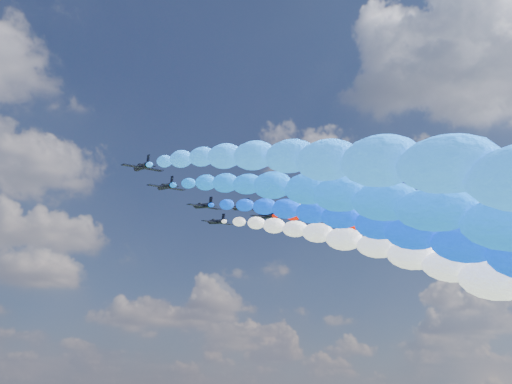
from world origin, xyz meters
TOP-DOWN VIEW (x-y plane):
  - jet_0 at (-29.52, -4.38)m, footprint 7.99×10.84m
  - trail_0 at (-29.52, -60.58)m, footprint 6.56×110.33m
  - jet_1 at (-21.23, 4.54)m, footprint 8.00×10.84m
  - trail_1 at (-21.23, -51.67)m, footprint 6.56×110.33m
  - jet_2 at (-8.62, 13.39)m, footprint 8.37×11.11m
  - trail_2 at (-8.62, -42.81)m, footprint 6.56×110.33m
  - jet_3 at (-0.38, 10.41)m, footprint 8.44×11.15m
  - trail_3 at (-0.38, -45.80)m, footprint 6.56×110.33m
  - jet_4 at (-0.01, 24.33)m, footprint 8.06×10.89m
  - trail_4 at (-0.01, -31.88)m, footprint 6.56×110.33m
  - jet_5 at (8.34, 14.15)m, footprint 7.98×10.83m
  - trail_5 at (8.34, -42.06)m, footprint 6.56×110.33m
  - jet_6 at (19.47, 2.68)m, footprint 8.30×11.06m
  - jet_7 at (29.21, -6.13)m, footprint 7.91×10.78m

SIDE VIEW (x-z plane):
  - trail_0 at x=-29.52m, z-range 70.12..113.81m
  - trail_1 at x=-21.23m, z-range 70.12..113.81m
  - trail_2 at x=-8.62m, z-range 70.12..113.81m
  - trail_3 at x=-0.38m, z-range 70.12..113.81m
  - trail_4 at x=-0.01m, z-range 70.12..113.81m
  - trail_5 at x=8.34m, z-range 70.12..113.81m
  - jet_0 at x=-29.52m, z-range 109.24..113.74m
  - jet_1 at x=-21.23m, z-range 109.24..113.74m
  - jet_2 at x=-8.62m, z-range 109.24..113.74m
  - jet_3 at x=-0.38m, z-range 109.24..113.74m
  - jet_4 at x=-0.01m, z-range 109.24..113.74m
  - jet_5 at x=8.34m, z-range 109.24..113.74m
  - jet_6 at x=19.47m, z-range 109.24..113.74m
  - jet_7 at x=29.21m, z-range 109.24..113.74m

